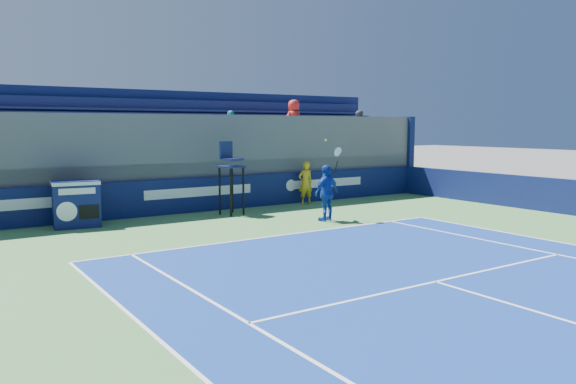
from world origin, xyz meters
TOP-DOWN VIEW (x-y plane):
  - ball_person at (4.21, 16.61)m, footprint 0.63×0.45m
  - back_hoarding at (0.00, 17.10)m, footprint 20.40×0.21m
  - match_clock at (-4.29, 16.28)m, footprint 1.40×0.89m
  - umpire_chair at (0.64, 15.93)m, footprint 0.85×0.85m
  - tennis_player at (2.53, 13.11)m, footprint 1.10×0.63m
  - stadium_seating at (0.01, 19.15)m, footprint 21.00×4.05m

SIDE VIEW (x-z plane):
  - back_hoarding at x=0.00m, z-range 0.00..1.20m
  - match_clock at x=-4.29m, z-range 0.04..1.44m
  - ball_person at x=4.21m, z-range 0.01..1.64m
  - tennis_player at x=2.53m, z-range -0.38..2.19m
  - umpire_chair at x=0.64m, z-range 0.29..2.77m
  - stadium_seating at x=0.01m, z-range -0.36..4.04m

